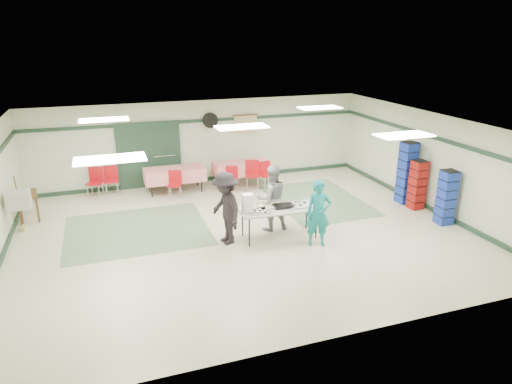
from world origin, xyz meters
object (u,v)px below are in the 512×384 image
object	(u,v)px
volunteer_grey	(272,198)
serving_table	(279,210)
broom	(19,202)
volunteer_dark	(226,208)
dining_table_a	(242,168)
dining_table_b	(175,174)
volunteer_teal	(318,213)
chair_a	(252,172)
chair_b	(232,176)
chair_c	(266,172)
chair_loose_a	(111,177)
chair_loose_b	(95,179)
chair_d	(175,181)
crate_stack_blue_a	(407,173)
crate_stack_red	(417,185)
office_printer	(19,200)
crate_stack_blue_b	(446,197)
printer_table	(27,197)

from	to	relation	value
volunteer_grey	serving_table	bearing A→B (deg)	90.03
serving_table	broom	world-z (taller)	broom
volunteer_dark	dining_table_a	world-z (taller)	volunteer_dark
dining_table_b	volunteer_dark	bearing A→B (deg)	-83.20
volunteer_teal	chair_a	bearing A→B (deg)	110.19
dining_table_b	chair_a	world-z (taller)	chair_a
chair_b	chair_c	world-z (taller)	chair_c
dining_table_b	chair_a	xyz separation A→B (m)	(2.37, -0.56, 0.01)
dining_table_b	chair_loose_a	distance (m)	1.94
chair_loose_b	broom	distance (m)	2.68
serving_table	chair_c	bearing A→B (deg)	77.60
volunteer_teal	dining_table_a	world-z (taller)	volunteer_teal
chair_c	chair_d	distance (m)	2.92
dining_table_b	broom	size ratio (longest dim) A/B	1.31
crate_stack_blue_a	broom	bearing A→B (deg)	171.85
volunteer_teal	broom	xyz separation A→B (m)	(-6.69, 3.24, -0.05)
crate_stack_blue_a	volunteer_grey	bearing A→B (deg)	-172.87
dining_table_a	chair_loose_a	size ratio (longest dim) A/B	2.08
chair_c	chair_loose_a	world-z (taller)	chair_loose_a
dining_table_b	crate_stack_red	size ratio (longest dim) A/B	1.32
volunteer_grey	office_printer	bearing A→B (deg)	-15.51
dining_table_a	chair_c	world-z (taller)	chair_c
serving_table	crate_stack_red	world-z (taller)	crate_stack_red
serving_table	chair_loose_b	world-z (taller)	chair_loose_b
dining_table_a	chair_c	bearing A→B (deg)	-43.65
crate_stack_red	volunteer_dark	bearing A→B (deg)	-175.80
chair_b	chair_loose_a	distance (m)	3.71
volunteer_teal	crate_stack_red	bearing A→B (deg)	36.55
chair_c	office_printer	size ratio (longest dim) A/B	1.67
volunteer_dark	crate_stack_blue_b	size ratio (longest dim) A/B	1.20
crate_stack_blue_a	printer_table	distance (m)	10.52
chair_c	crate_stack_red	bearing A→B (deg)	-50.76
chair_d	printer_table	xyz separation A→B (m)	(-3.99, -0.45, 0.11)
volunteer_grey	crate_stack_red	world-z (taller)	volunteer_grey
serving_table	chair_d	xyz separation A→B (m)	(-1.92, 3.67, -0.21)
dining_table_a	broom	bearing A→B (deg)	-166.60
serving_table	crate_stack_blue_a	size ratio (longest dim) A/B	1.09
printer_table	volunteer_teal	bearing A→B (deg)	-38.24
volunteer_teal	volunteer_grey	world-z (taller)	volunteer_grey
chair_d	printer_table	distance (m)	4.02
chair_loose_a	printer_table	world-z (taller)	chair_loose_a
chair_loose_a	chair_loose_b	size ratio (longest dim) A/B	0.97
chair_loose_b	chair_d	bearing A→B (deg)	0.29
volunteer_dark	crate_stack_red	bearing A→B (deg)	83.32
volunteer_teal	crate_stack_blue_b	bearing A→B (deg)	19.17
serving_table	chair_a	distance (m)	3.72
crate_stack_blue_b	crate_stack_blue_a	bearing A→B (deg)	90.00
crate_stack_blue_a	dining_table_a	bearing A→B (deg)	141.75
chair_loose_b	crate_stack_blue_a	size ratio (longest dim) A/B	0.50
chair_c	serving_table	bearing A→B (deg)	-113.25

